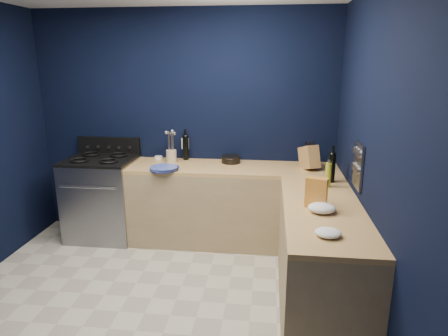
# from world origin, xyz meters

# --- Properties ---
(floor) EXTENTS (3.50, 3.50, 0.02)m
(floor) POSITION_xyz_m (0.00, 0.00, -0.01)
(floor) COLOR #BAB6A2
(floor) RESTS_ON ground
(wall_back) EXTENTS (3.50, 0.02, 2.60)m
(wall_back) POSITION_xyz_m (0.00, 1.76, 1.30)
(wall_back) COLOR black
(wall_back) RESTS_ON ground
(wall_right) EXTENTS (0.02, 3.50, 2.60)m
(wall_right) POSITION_xyz_m (1.76, 0.00, 1.30)
(wall_right) COLOR black
(wall_right) RESTS_ON ground
(cab_back) EXTENTS (2.30, 0.63, 0.86)m
(cab_back) POSITION_xyz_m (0.60, 1.44, 0.43)
(cab_back) COLOR tan
(cab_back) RESTS_ON floor
(top_back) EXTENTS (2.30, 0.63, 0.04)m
(top_back) POSITION_xyz_m (0.60, 1.44, 0.88)
(top_back) COLOR olive
(top_back) RESTS_ON cab_back
(cab_right) EXTENTS (0.63, 1.67, 0.86)m
(cab_right) POSITION_xyz_m (1.44, 0.29, 0.43)
(cab_right) COLOR tan
(cab_right) RESTS_ON floor
(top_right) EXTENTS (0.63, 1.67, 0.04)m
(top_right) POSITION_xyz_m (1.44, 0.29, 0.88)
(top_right) COLOR olive
(top_right) RESTS_ON cab_right
(gas_range) EXTENTS (0.76, 0.66, 0.92)m
(gas_range) POSITION_xyz_m (-0.93, 1.42, 0.46)
(gas_range) COLOR gray
(gas_range) RESTS_ON floor
(oven_door) EXTENTS (0.59, 0.02, 0.42)m
(oven_door) POSITION_xyz_m (-0.93, 1.10, 0.45)
(oven_door) COLOR black
(oven_door) RESTS_ON gas_range
(cooktop) EXTENTS (0.76, 0.66, 0.03)m
(cooktop) POSITION_xyz_m (-0.93, 1.42, 0.94)
(cooktop) COLOR black
(cooktop) RESTS_ON gas_range
(backguard) EXTENTS (0.76, 0.06, 0.20)m
(backguard) POSITION_xyz_m (-0.93, 1.72, 1.04)
(backguard) COLOR black
(backguard) RESTS_ON gas_range
(spice_panel) EXTENTS (0.02, 0.28, 0.38)m
(spice_panel) POSITION_xyz_m (1.74, 0.55, 1.18)
(spice_panel) COLOR gray
(spice_panel) RESTS_ON wall_right
(wall_outlet) EXTENTS (0.09, 0.02, 0.13)m
(wall_outlet) POSITION_xyz_m (0.00, 1.74, 1.08)
(wall_outlet) COLOR white
(wall_outlet) RESTS_ON wall_back
(plate_stack) EXTENTS (0.34, 0.34, 0.04)m
(plate_stack) POSITION_xyz_m (-0.12, 1.20, 0.92)
(plate_stack) COLOR #2D3C98
(plate_stack) RESTS_ON top_back
(ramekin) EXTENTS (0.11, 0.11, 0.04)m
(ramekin) POSITION_xyz_m (-0.31, 1.66, 0.92)
(ramekin) COLOR white
(ramekin) RESTS_ON top_back
(utensil_crock) EXTENTS (0.12, 0.12, 0.14)m
(utensil_crock) POSITION_xyz_m (-0.12, 1.54, 0.97)
(utensil_crock) COLOR beige
(utensil_crock) RESTS_ON top_back
(wine_bottle_back) EXTENTS (0.09, 0.09, 0.28)m
(wine_bottle_back) POSITION_xyz_m (0.02, 1.69, 1.04)
(wine_bottle_back) COLOR black
(wine_bottle_back) RESTS_ON top_back
(lemon_basket) EXTENTS (0.24, 0.24, 0.08)m
(lemon_basket) POSITION_xyz_m (0.56, 1.60, 0.94)
(lemon_basket) COLOR black
(lemon_basket) RESTS_ON top_back
(knife_block) EXTENTS (0.24, 0.32, 0.30)m
(knife_block) POSITION_xyz_m (1.42, 1.44, 1.02)
(knife_block) COLOR olive
(knife_block) RESTS_ON top_back
(wine_bottle_right) EXTENTS (0.08, 0.08, 0.28)m
(wine_bottle_right) POSITION_xyz_m (1.59, 0.98, 1.04)
(wine_bottle_right) COLOR black
(wine_bottle_right) RESTS_ON top_right
(oil_bottle) EXTENTS (0.07, 0.07, 0.23)m
(oil_bottle) POSITION_xyz_m (1.54, 0.82, 1.01)
(oil_bottle) COLOR #99A524
(oil_bottle) RESTS_ON top_right
(spice_jar_near) EXTENTS (0.05, 0.05, 0.09)m
(spice_jar_near) POSITION_xyz_m (1.45, 0.72, 0.94)
(spice_jar_near) COLOR olive
(spice_jar_near) RESTS_ON top_right
(spice_jar_far) EXTENTS (0.05, 0.05, 0.09)m
(spice_jar_far) POSITION_xyz_m (1.37, 0.64, 0.94)
(spice_jar_far) COLOR olive
(spice_jar_far) RESTS_ON top_right
(crouton_bag) EXTENTS (0.18, 0.13, 0.24)m
(crouton_bag) POSITION_xyz_m (1.37, 0.28, 1.02)
(crouton_bag) COLOR #C12946
(crouton_bag) RESTS_ON top_right
(towel_front) EXTENTS (0.24, 0.22, 0.07)m
(towel_front) POSITION_xyz_m (1.41, 0.16, 0.94)
(towel_front) COLOR white
(towel_front) RESTS_ON top_right
(towel_end) EXTENTS (0.21, 0.19, 0.05)m
(towel_end) POSITION_xyz_m (1.40, -0.26, 0.93)
(towel_end) COLOR white
(towel_end) RESTS_ON top_right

